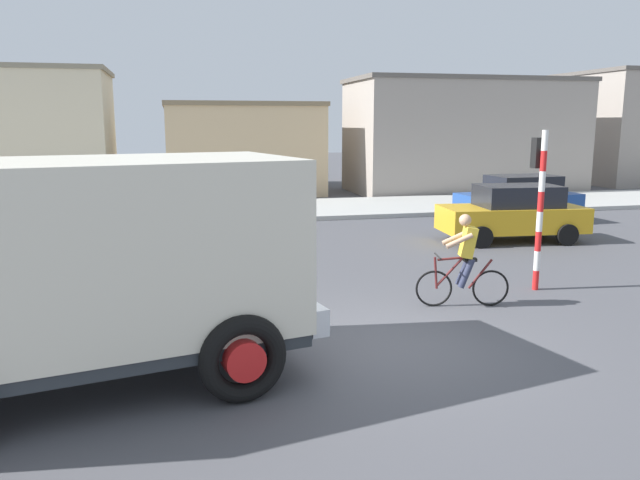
{
  "coord_description": "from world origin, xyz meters",
  "views": [
    {
      "loc": [
        -3.01,
        -8.57,
        3.34
      ],
      "look_at": [
        -0.4,
        2.5,
        1.2
      ],
      "focal_mm": 35.09,
      "sensor_mm": 36.0,
      "label": 1
    }
  ],
  "objects_px": {
    "car_far_side": "(519,199)",
    "cyclist": "(464,261)",
    "car_red_near": "(513,213)",
    "car_white_mid": "(83,227)",
    "traffic_light_pole": "(539,188)",
    "truck_foreground": "(87,260)",
    "pedestrian_near_kerb": "(207,206)"
  },
  "relations": [
    {
      "from": "traffic_light_pole",
      "to": "car_white_mid",
      "type": "distance_m",
      "value": 10.63
    },
    {
      "from": "cyclist",
      "to": "pedestrian_near_kerb",
      "type": "bearing_deg",
      "value": 115.29
    },
    {
      "from": "truck_foreground",
      "to": "car_red_near",
      "type": "height_order",
      "value": "truck_foreground"
    },
    {
      "from": "car_far_side",
      "to": "truck_foreground",
      "type": "bearing_deg",
      "value": -139.09
    },
    {
      "from": "traffic_light_pole",
      "to": "car_white_mid",
      "type": "relative_size",
      "value": 0.75
    },
    {
      "from": "truck_foreground",
      "to": "traffic_light_pole",
      "type": "xyz_separation_m",
      "value": [
        8.17,
        3.0,
        0.4
      ]
    },
    {
      "from": "cyclist",
      "to": "traffic_light_pole",
      "type": "height_order",
      "value": "traffic_light_pole"
    },
    {
      "from": "car_white_mid",
      "to": "pedestrian_near_kerb",
      "type": "bearing_deg",
      "value": 42.79
    },
    {
      "from": "cyclist",
      "to": "traffic_light_pole",
      "type": "distance_m",
      "value": 2.44
    },
    {
      "from": "car_far_side",
      "to": "cyclist",
      "type": "bearing_deg",
      "value": -125.92
    },
    {
      "from": "car_red_near",
      "to": "truck_foreground",
      "type": "bearing_deg",
      "value": -143.29
    },
    {
      "from": "traffic_light_pole",
      "to": "car_red_near",
      "type": "xyz_separation_m",
      "value": [
        2.3,
        4.81,
        -1.25
      ]
    },
    {
      "from": "traffic_light_pole",
      "to": "car_far_side",
      "type": "distance_m",
      "value": 8.91
    },
    {
      "from": "truck_foreground",
      "to": "traffic_light_pole",
      "type": "height_order",
      "value": "traffic_light_pole"
    },
    {
      "from": "car_far_side",
      "to": "car_red_near",
      "type": "bearing_deg",
      "value": -123.3
    },
    {
      "from": "cyclist",
      "to": "traffic_light_pole",
      "type": "bearing_deg",
      "value": 22.44
    },
    {
      "from": "cyclist",
      "to": "car_red_near",
      "type": "bearing_deg",
      "value": 52.77
    },
    {
      "from": "car_far_side",
      "to": "pedestrian_near_kerb",
      "type": "distance_m",
      "value": 10.34
    },
    {
      "from": "cyclist",
      "to": "traffic_light_pole",
      "type": "relative_size",
      "value": 0.54
    },
    {
      "from": "car_white_mid",
      "to": "pedestrian_near_kerb",
      "type": "relative_size",
      "value": 2.63
    },
    {
      "from": "cyclist",
      "to": "traffic_light_pole",
      "type": "xyz_separation_m",
      "value": [
        1.97,
        0.81,
        1.2
      ]
    },
    {
      "from": "truck_foreground",
      "to": "traffic_light_pole",
      "type": "relative_size",
      "value": 1.82
    },
    {
      "from": "traffic_light_pole",
      "to": "car_white_mid",
      "type": "bearing_deg",
      "value": 151.62
    },
    {
      "from": "truck_foreground",
      "to": "car_far_side",
      "type": "relative_size",
      "value": 1.42
    },
    {
      "from": "car_red_near",
      "to": "car_far_side",
      "type": "xyz_separation_m",
      "value": [
        1.93,
        2.93,
        0.0
      ]
    },
    {
      "from": "cyclist",
      "to": "car_red_near",
      "type": "relative_size",
      "value": 0.42
    },
    {
      "from": "cyclist",
      "to": "car_far_side",
      "type": "bearing_deg",
      "value": 54.08
    },
    {
      "from": "traffic_light_pole",
      "to": "car_far_side",
      "type": "bearing_deg",
      "value": 61.34
    },
    {
      "from": "car_white_mid",
      "to": "traffic_light_pole",
      "type": "bearing_deg",
      "value": -28.38
    },
    {
      "from": "traffic_light_pole",
      "to": "pedestrian_near_kerb",
      "type": "distance_m",
      "value": 10.11
    },
    {
      "from": "truck_foreground",
      "to": "pedestrian_near_kerb",
      "type": "relative_size",
      "value": 3.59
    },
    {
      "from": "cyclist",
      "to": "car_white_mid",
      "type": "xyz_separation_m",
      "value": [
        -7.32,
        5.83,
        -0.05
      ]
    }
  ]
}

